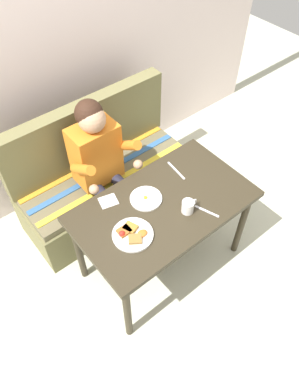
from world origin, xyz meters
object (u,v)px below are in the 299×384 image
Objects in this scene: person at (101,161)px; coffee_mug at (188,206)px; napkin at (108,201)px; fork at (207,211)px; couch at (104,179)px; knife at (176,171)px; plate_eggs at (146,198)px; plate_breakfast at (132,234)px; table at (164,212)px.

person is 0.75m from coffee_mug.
napkin is 0.68× the size of fork.
couch is 8.47× the size of fork.
couch reaches higher than fork.
knife is (0.09, 0.40, 0.00)m from fork.
knife is (0.33, 0.07, -0.01)m from plate_eggs.
couch is 0.76m from knife.
plate_breakfast is at bearing -110.57° from couch.
couch reaches higher than napkin.
couch is 7.20× the size of knife.
person is at bearing 137.25° from knife.
knife is (0.27, -0.59, 0.40)m from couch.
knife is at bearing 59.78° from coffee_mug.
table is 0.99× the size of person.
plate_breakfast reaches higher than table.
plate_breakfast reaches higher than napkin.
couch is 6.72× the size of plate_eggs.
couch is at bearing 90.00° from table.
coffee_mug is 0.69× the size of fork.
napkin is 0.54m from knife.
couch is at bearing 84.44° from plate_eggs.
person reaches higher than table.
couch reaches higher than table.
plate_breakfast is at bearing -145.23° from plate_eggs.
plate_breakfast is (-0.31, -0.06, 0.10)m from table.
table is 10.17× the size of coffee_mug.
plate_eggs is at bearing -86.46° from person.
napkin is (-0.27, 0.25, 0.09)m from table.
knife is at bearing -65.50° from couch.
table is 7.06× the size of fork.
fork is at bearing -42.10° from coffee_mug.
napkin is at bearing 113.73° from fork.
table is 0.83m from couch.
couch is (0.00, 0.76, -0.32)m from table.
person is 10.27× the size of coffee_mug.
coffee_mug is at bearing -58.29° from table.
plate_eggs is at bearing -95.56° from couch.
person is 6.06× the size of knife.
table is at bearing -43.10° from napkin.
couch is 0.46m from person.
person is 5.65× the size of plate_eggs.
plate_breakfast is 1.50× the size of fork.
person is at bearing -118.17° from couch.
fork is at bearing -51.21° from table.
fork is at bearing -46.62° from napkin.
plate_eggs reaches higher than fork.
plate_eggs is 1.86× the size of napkin.
coffee_mug is at bearing -58.84° from plate_eggs.
coffee_mug is (0.15, -0.25, 0.04)m from plate_eggs.
table is at bearing 11.37° from plate_breakfast.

